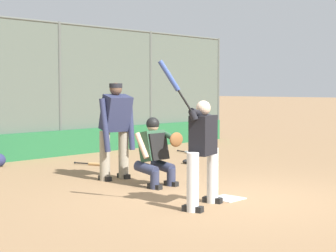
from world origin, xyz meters
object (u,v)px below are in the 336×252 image
fielding_glove_on_dirt (188,161)px  spare_bat_by_padding (96,164)px  catcher_behind_plate (156,151)px  umpire_home (116,128)px  spare_bat_near_backstop (190,153)px  batter_at_plate (202,150)px

fielding_glove_on_dirt → spare_bat_by_padding: bearing=-37.6°
spare_bat_by_padding → catcher_behind_plate: bearing=-38.1°
catcher_behind_plate → umpire_home: bearing=-89.4°
catcher_behind_plate → spare_bat_by_padding: bearing=-109.1°
catcher_behind_plate → spare_bat_near_backstop: size_ratio=1.39×
catcher_behind_plate → spare_bat_by_padding: catcher_behind_plate is taller
fielding_glove_on_dirt → spare_bat_near_backstop: bearing=-140.8°
spare_bat_by_padding → spare_bat_near_backstop: bearing=69.5°
batter_at_plate → catcher_behind_plate: bearing=-129.9°
catcher_behind_plate → fielding_glove_on_dirt: catcher_behind_plate is taller
umpire_home → spare_bat_near_backstop: 4.30m
batter_at_plate → spare_bat_by_padding: size_ratio=2.42×
catcher_behind_plate → umpire_home: umpire_home is taller
catcher_behind_plate → umpire_home: (0.01, -1.00, 0.34)m
catcher_behind_plate → spare_bat_near_backstop: catcher_behind_plate is taller
catcher_behind_plate → fielding_glove_on_dirt: (-2.49, -1.46, -0.55)m
catcher_behind_plate → fielding_glove_on_dirt: 2.94m
catcher_behind_plate → spare_bat_near_backstop: bearing=-146.3°
spare_bat_near_backstop → fielding_glove_on_dirt: (1.39, 1.13, 0.02)m
spare_bat_near_backstop → fielding_glove_on_dirt: bearing=-38.0°
spare_bat_near_backstop → spare_bat_by_padding: size_ratio=1.00×
umpire_home → batter_at_plate: bearing=81.6°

